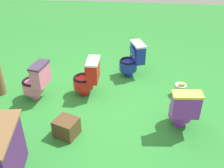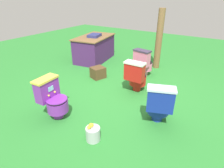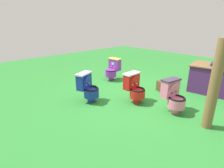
{
  "view_description": "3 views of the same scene",
  "coord_description": "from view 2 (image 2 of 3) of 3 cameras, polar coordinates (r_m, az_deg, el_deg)",
  "views": [
    {
      "loc": [
        -0.64,
        3.88,
        2.84
      ],
      "look_at": [
        -0.24,
        -0.16,
        0.32
      ],
      "focal_mm": 42.61,
      "sensor_mm": 36.0,
      "label": 1
    },
    {
      "loc": [
        -3.15,
        -1.83,
        2.02
      ],
      "look_at": [
        -0.42,
        -0.07,
        0.39
      ],
      "focal_mm": 29.45,
      "sensor_mm": 36.0,
      "label": 2
    },
    {
      "loc": [
        2.77,
        -3.45,
        1.91
      ],
      "look_at": [
        -0.41,
        -0.45,
        0.34
      ],
      "focal_mm": 28.44,
      "sensor_mm": 36.0,
      "label": 3
    }
  ],
  "objects": [
    {
      "name": "lemon_bucket",
      "position": [
        2.87,
        -5.94,
        -15.01
      ],
      "size": [
        0.22,
        0.22,
        0.28
      ],
      "color": "#B7B7BF",
      "rests_on": "ground"
    },
    {
      "name": "toilet_blue",
      "position": [
        3.14,
        14.44,
        -5.94
      ],
      "size": [
        0.6,
        0.55,
        0.73
      ],
      "rotation": [
        0.0,
        0.0,
        5.08
      ],
      "color": "#192D9E",
      "rests_on": "ground"
    },
    {
      "name": "toilet_purple",
      "position": [
        3.36,
        -17.91,
        -4.19
      ],
      "size": [
        0.45,
        0.52,
        0.73
      ],
      "rotation": [
        0.0,
        0.0,
        3.21
      ],
      "color": "purple",
      "rests_on": "ground"
    },
    {
      "name": "toilet_red",
      "position": [
        4.05,
        7.54,
        2.46
      ],
      "size": [
        0.49,
        0.43,
        0.73
      ],
      "rotation": [
        0.0,
        0.0,
        4.72
      ],
      "color": "red",
      "rests_on": "ground"
    },
    {
      "name": "small_crate",
      "position": [
        4.8,
        -4.38,
        3.58
      ],
      "size": [
        0.42,
        0.4,
        0.29
      ],
      "primitive_type": "cube",
      "rotation": [
        0.0,
        0.0,
        4.35
      ],
      "color": "brown",
      "rests_on": "ground"
    },
    {
      "name": "ground",
      "position": [
        4.16,
        2.35,
        -2.38
      ],
      "size": [
        14.0,
        14.0,
        0.0
      ],
      "primitive_type": "plane",
      "color": "#2D8433"
    },
    {
      "name": "wooden_post",
      "position": [
        5.44,
        14.37,
        13.19
      ],
      "size": [
        0.18,
        0.18,
        1.65
      ],
      "primitive_type": "cylinder",
      "color": "brown",
      "rests_on": "ground"
    },
    {
      "name": "vendor_table",
      "position": [
        6.08,
        -5.49,
        11.01
      ],
      "size": [
        1.58,
        1.08,
        0.85
      ],
      "rotation": [
        0.0,
        0.0,
        0.16
      ],
      "color": "#4C2360",
      "rests_on": "ground"
    },
    {
      "name": "toilet_pink",
      "position": [
        4.9,
        9.77,
        6.65
      ],
      "size": [
        0.55,
        0.48,
        0.73
      ],
      "rotation": [
        0.0,
        0.0,
        4.55
      ],
      "color": "pink",
      "rests_on": "ground"
    }
  ]
}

